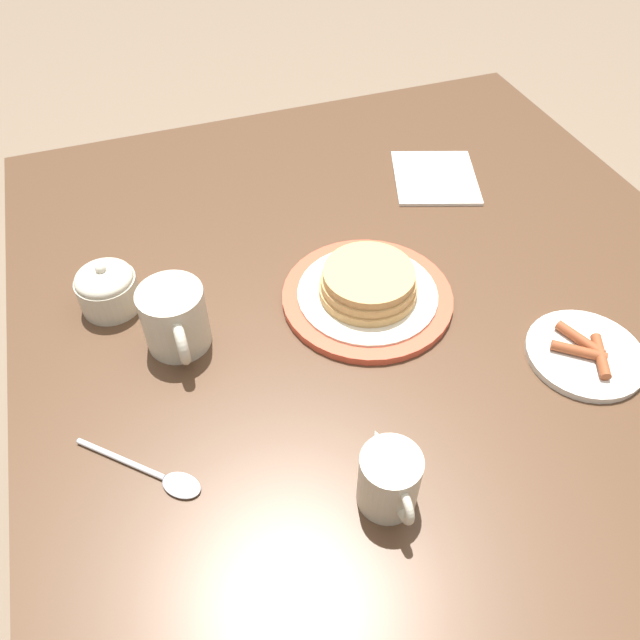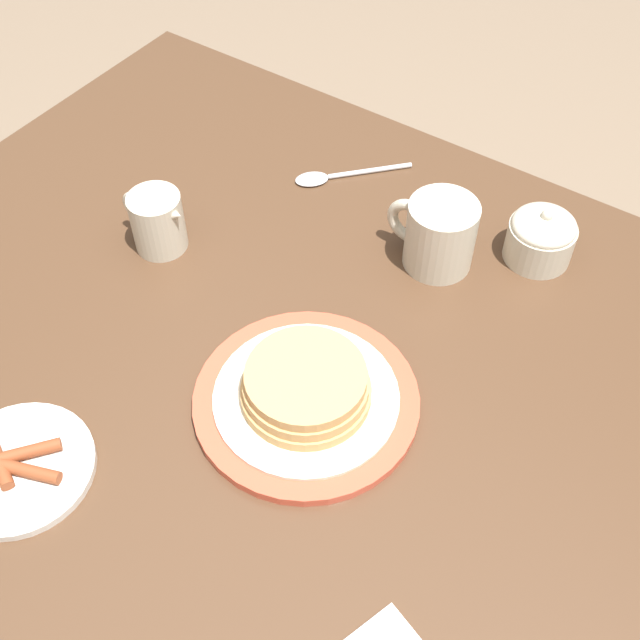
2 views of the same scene
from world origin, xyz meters
The scene contains 8 objects.
ground_plane centered at (0.00, 0.00, 0.00)m, with size 8.00×8.00×0.00m, color #7A6651.
dining_table centered at (0.00, 0.00, 0.63)m, with size 1.23×1.07×0.74m.
pancake_plate centered at (-0.03, -0.03, 0.76)m, with size 0.25×0.25×0.06m.
side_plate_bacon centered at (0.17, 0.21, 0.75)m, with size 0.16×0.16×0.02m.
coffee_mug centered at (-0.04, -0.31, 0.79)m, with size 0.12×0.09×0.09m.
creamer_pitcher centered at (0.27, -0.13, 0.78)m, with size 0.10×0.07×0.09m.
sugar_bowl centered at (-0.14, -0.39, 0.78)m, with size 0.09×0.09×0.08m.
spoon centered at (0.16, -0.37, 0.75)m, with size 0.13×0.14×0.01m.
Camera 2 is at (-0.32, 0.38, 1.48)m, focal length 45.00 mm.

